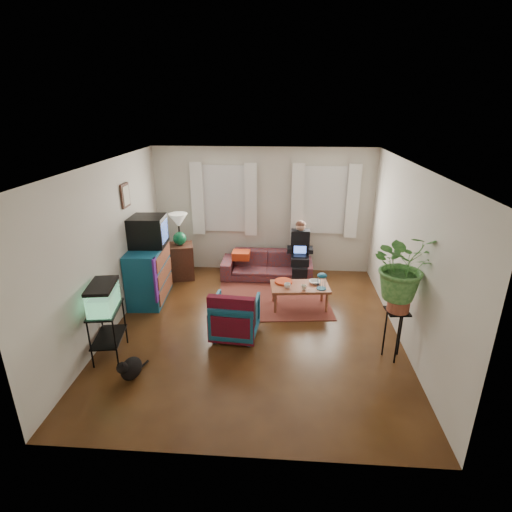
# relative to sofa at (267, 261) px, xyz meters

# --- Properties ---
(floor) EXTENTS (4.50, 5.00, 0.01)m
(floor) POSITION_rel_sofa_xyz_m (-0.11, -2.05, -0.36)
(floor) COLOR #4F2B14
(floor) RESTS_ON ground
(ceiling) EXTENTS (4.50, 5.00, 0.01)m
(ceiling) POSITION_rel_sofa_xyz_m (-0.11, -2.05, 2.24)
(ceiling) COLOR white
(ceiling) RESTS_ON wall_back
(wall_back) EXTENTS (4.50, 0.01, 2.60)m
(wall_back) POSITION_rel_sofa_xyz_m (-0.11, 0.45, 0.94)
(wall_back) COLOR silver
(wall_back) RESTS_ON floor
(wall_front) EXTENTS (4.50, 0.01, 2.60)m
(wall_front) POSITION_rel_sofa_xyz_m (-0.11, -4.55, 0.94)
(wall_front) COLOR silver
(wall_front) RESTS_ON floor
(wall_left) EXTENTS (0.01, 5.00, 2.60)m
(wall_left) POSITION_rel_sofa_xyz_m (-2.36, -2.05, 0.94)
(wall_left) COLOR silver
(wall_left) RESTS_ON floor
(wall_right) EXTENTS (0.01, 5.00, 2.60)m
(wall_right) POSITION_rel_sofa_xyz_m (2.14, -2.05, 0.94)
(wall_right) COLOR silver
(wall_right) RESTS_ON floor
(window_left) EXTENTS (1.08, 0.04, 1.38)m
(window_left) POSITION_rel_sofa_xyz_m (-0.91, 0.43, 1.19)
(window_left) COLOR white
(window_left) RESTS_ON wall_back
(window_right) EXTENTS (1.08, 0.04, 1.38)m
(window_right) POSITION_rel_sofa_xyz_m (1.14, 0.43, 1.19)
(window_right) COLOR white
(window_right) RESTS_ON wall_back
(curtains_left) EXTENTS (1.36, 0.06, 1.50)m
(curtains_left) POSITION_rel_sofa_xyz_m (-0.91, 0.35, 1.19)
(curtains_left) COLOR white
(curtains_left) RESTS_ON wall_back
(curtains_right) EXTENTS (1.36, 0.06, 1.50)m
(curtains_right) POSITION_rel_sofa_xyz_m (1.14, 0.35, 1.19)
(curtains_right) COLOR white
(curtains_right) RESTS_ON wall_back
(picture_frame) EXTENTS (0.04, 0.32, 0.40)m
(picture_frame) POSITION_rel_sofa_xyz_m (-2.32, -1.20, 1.59)
(picture_frame) COLOR #3D2616
(picture_frame) RESTS_ON wall_left
(area_rug) EXTENTS (2.16, 1.80, 0.01)m
(area_rug) POSITION_rel_sofa_xyz_m (0.17, -1.02, -0.35)
(area_rug) COLOR maroon
(area_rug) RESTS_ON floor
(sofa) EXTENTS (1.85, 0.74, 0.72)m
(sofa) POSITION_rel_sofa_xyz_m (0.00, 0.00, 0.00)
(sofa) COLOR brown
(sofa) RESTS_ON floor
(seated_person) EXTENTS (0.46, 0.57, 1.10)m
(seated_person) POSITION_rel_sofa_xyz_m (0.66, -0.00, 0.19)
(seated_person) COLOR black
(seated_person) RESTS_ON sofa
(side_table) EXTENTS (0.60, 0.60, 0.72)m
(side_table) POSITION_rel_sofa_xyz_m (-1.76, -0.12, -0.00)
(side_table) COLOR #3E2B17
(side_table) RESTS_ON floor
(table_lamp) EXTENTS (0.45, 0.45, 0.66)m
(table_lamp) POSITION_rel_sofa_xyz_m (-1.76, -0.12, 0.66)
(table_lamp) COLOR white
(table_lamp) RESTS_ON side_table
(dresser) EXTENTS (0.63, 1.15, 1.01)m
(dresser) POSITION_rel_sofa_xyz_m (-2.10, -1.12, 0.14)
(dresser) COLOR #136E72
(dresser) RESTS_ON floor
(crt_tv) EXTENTS (0.65, 0.60, 0.54)m
(crt_tv) POSITION_rel_sofa_xyz_m (-2.08, -1.01, 0.91)
(crt_tv) COLOR black
(crt_tv) RESTS_ON dresser
(aquarium_stand) EXTENTS (0.47, 0.71, 0.74)m
(aquarium_stand) POSITION_rel_sofa_xyz_m (-2.11, -2.90, 0.01)
(aquarium_stand) COLOR black
(aquarium_stand) RESTS_ON floor
(aquarium) EXTENTS (0.42, 0.65, 0.39)m
(aquarium) POSITION_rel_sofa_xyz_m (-2.11, -2.90, 0.57)
(aquarium) COLOR #7FD899
(aquarium) RESTS_ON aquarium_stand
(black_cat) EXTENTS (0.36, 0.45, 0.34)m
(black_cat) POSITION_rel_sofa_xyz_m (-1.63, -3.38, -0.19)
(black_cat) COLOR black
(black_cat) RESTS_ON floor
(armchair) EXTENTS (0.73, 0.69, 0.70)m
(armchair) POSITION_rel_sofa_xyz_m (-0.39, -2.25, -0.01)
(armchair) COLOR #104F62
(armchair) RESTS_ON floor
(serape_throw) EXTENTS (0.71, 0.22, 0.57)m
(serape_throw) POSITION_rel_sofa_xyz_m (-0.41, -2.52, 0.13)
(serape_throw) COLOR #9E0A0A
(serape_throw) RESTS_ON armchair
(coffee_table) EXTENTS (1.06, 0.65, 0.42)m
(coffee_table) POSITION_rel_sofa_xyz_m (0.63, -1.26, -0.15)
(coffee_table) COLOR brown
(coffee_table) RESTS_ON floor
(cup_a) EXTENTS (0.12, 0.12, 0.09)m
(cup_a) POSITION_rel_sofa_xyz_m (0.41, -1.37, 0.10)
(cup_a) COLOR white
(cup_a) RESTS_ON coffee_table
(cup_b) EXTENTS (0.10, 0.10, 0.09)m
(cup_b) POSITION_rel_sofa_xyz_m (0.69, -1.42, 0.10)
(cup_b) COLOR beige
(cup_b) RESTS_ON coffee_table
(bowl) EXTENTS (0.22, 0.22, 0.05)m
(bowl) POSITION_rel_sofa_xyz_m (0.90, -1.14, 0.08)
(bowl) COLOR white
(bowl) RESTS_ON coffee_table
(snack_tray) EXTENTS (0.34, 0.34, 0.04)m
(snack_tray) POSITION_rel_sofa_xyz_m (0.34, -1.15, 0.08)
(snack_tray) COLOR #B21414
(snack_tray) RESTS_ON coffee_table
(birdcage) EXTENTS (0.18, 0.18, 0.29)m
(birdcage) POSITION_rel_sofa_xyz_m (0.99, -1.36, 0.20)
(birdcage) COLOR #115B6B
(birdcage) RESTS_ON coffee_table
(plant_stand) EXTENTS (0.34, 0.34, 0.75)m
(plant_stand) POSITION_rel_sofa_xyz_m (1.90, -2.68, 0.02)
(plant_stand) COLOR black
(plant_stand) RESTS_ON floor
(potted_plant) EXTENTS (0.92, 0.81, 0.95)m
(potted_plant) POSITION_rel_sofa_xyz_m (1.90, -2.68, 0.91)
(potted_plant) COLOR #599947
(potted_plant) RESTS_ON plant_stand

